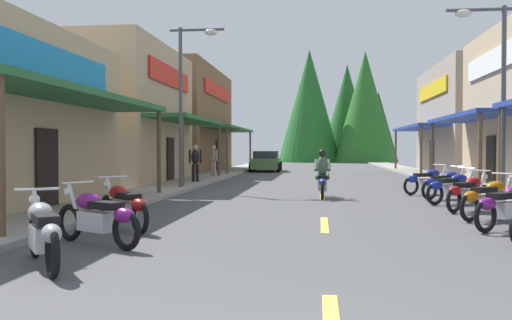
{
  "coord_description": "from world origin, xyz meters",
  "views": [
    {
      "loc": [
        -0.12,
        -2.87,
        1.6
      ],
      "look_at": [
        -3.75,
        29.38,
        0.91
      ],
      "focal_mm": 39.23,
      "sensor_mm": 36.0,
      "label": 1
    }
  ],
  "objects": [
    {
      "name": "ground",
      "position": [
        0.0,
        24.38,
        -0.05
      ],
      "size": [
        9.88,
        78.76,
        0.1
      ],
      "primitive_type": "cube",
      "color": "#4C4C4F"
    },
    {
      "name": "sidewalk_left",
      "position": [
        -5.98,
        24.38,
        0.06
      ],
      "size": [
        2.08,
        78.76,
        0.12
      ],
      "primitive_type": "cube",
      "color": "#9E9991",
      "rests_on": "ground"
    },
    {
      "name": "sidewalk_right",
      "position": [
        5.98,
        24.38,
        0.06
      ],
      "size": [
        2.08,
        78.76,
        0.12
      ],
      "primitive_type": "cube",
      "color": "gray",
      "rests_on": "ground"
    },
    {
      "name": "centerline_dashes",
      "position": [
        0.0,
        28.31,
        0.01
      ],
      "size": [
        0.16,
        53.74,
        0.01
      ],
      "color": "#E0C64C",
      "rests_on": "ground"
    },
    {
      "name": "storefront_left_middle",
      "position": [
        -10.92,
        22.45,
        3.15
      ],
      "size": [
        9.68,
        9.34,
        6.31
      ],
      "color": "tan",
      "rests_on": "ground"
    },
    {
      "name": "storefront_left_far",
      "position": [
        -11.42,
        34.64,
        3.49
      ],
      "size": [
        10.67,
        12.65,
        6.98
      ],
      "color": "brown",
      "rests_on": "ground"
    },
    {
      "name": "storefront_right_far",
      "position": [
        10.88,
        33.4,
        3.37
      ],
      "size": [
        9.59,
        11.71,
        6.74
      ],
      "color": "gray",
      "rests_on": "ground"
    },
    {
      "name": "streetlamp_left",
      "position": [
        -5.03,
        17.89,
        4.02
      ],
      "size": [
        2.08,
        0.3,
        6.16
      ],
      "color": "#474C51",
      "rests_on": "ground"
    },
    {
      "name": "streetlamp_right",
      "position": [
        5.01,
        14.49,
        3.83
      ],
      "size": [
        2.08,
        0.3,
        5.83
      ],
      "color": "#474C51",
      "rests_on": "ground"
    },
    {
      "name": "motorcycle_parked_right_1",
      "position": [
        3.56,
        8.5,
        0.49
      ],
      "size": [
        1.72,
        1.43,
        1.04
      ],
      "rotation": [
        0.0,
        0.0,
        0.68
      ],
      "color": "black",
      "rests_on": "ground"
    },
    {
      "name": "motorcycle_parked_right_2",
      "position": [
        3.68,
        10.11,
        0.49
      ],
      "size": [
        1.71,
        1.45,
        1.04
      ],
      "rotation": [
        0.0,
        0.0,
        0.69
      ],
      "color": "black",
      "rests_on": "ground"
    },
    {
      "name": "motorcycle_parked_right_3",
      "position": [
        3.67,
        11.82,
        0.49
      ],
      "size": [
        1.53,
        1.63,
        1.04
      ],
      "rotation": [
        0.0,
        0.0,
        0.82
      ],
      "color": "black",
      "rests_on": "ground"
    },
    {
      "name": "motorcycle_parked_right_4",
      "position": [
        3.71,
        13.64,
        0.49
      ],
      "size": [
        1.82,
        1.29,
        1.04
      ],
      "rotation": [
        0.0,
        0.0,
        0.6
      ],
      "color": "black",
      "rests_on": "ground"
    },
    {
      "name": "motorcycle_parked_right_5",
      "position": [
        3.85,
        15.2,
        0.49
      ],
      "size": [
        1.81,
        1.31,
        1.04
      ],
      "rotation": [
        0.0,
        0.0,
        0.61
      ],
      "color": "black",
      "rests_on": "ground"
    },
    {
      "name": "motorcycle_parked_right_6",
      "position": [
        3.62,
        16.95,
        0.49
      ],
      "size": [
        1.89,
        1.19,
        1.04
      ],
      "rotation": [
        0.0,
        0.0,
        0.54
      ],
      "color": "black",
      "rests_on": "ground"
    },
    {
      "name": "motorcycle_parked_left_0",
      "position": [
        -3.79,
        4.22,
        0.49
      ],
      "size": [
        1.33,
        1.8,
        1.04
      ],
      "rotation": [
        0.0,
        0.0,
        2.19
      ],
      "color": "black",
      "rests_on": "ground"
    },
    {
      "name": "motorcycle_parked_left_1",
      "position": [
        -3.72,
        5.91,
        0.49
      ],
      "size": [
        1.88,
        1.19,
        1.04
      ],
      "rotation": [
        0.0,
        0.0,
        2.6
      ],
      "color": "black",
      "rests_on": "ground"
    },
    {
      "name": "motorcycle_parked_left_2",
      "position": [
        -3.91,
        7.64,
        0.49
      ],
      "size": [
        1.56,
        1.61,
        1.04
      ],
      "rotation": [
        0.0,
        0.0,
        2.34
      ],
      "color": "black",
      "rests_on": "ground"
    },
    {
      "name": "rider_cruising_lead",
      "position": [
        -0.01,
        15.18,
        0.66
      ],
      "size": [
        0.6,
        2.14,
        1.57
      ],
      "rotation": [
        0.0,
        0.0,
        1.57
      ],
      "color": "black",
      "rests_on": "ground"
    },
    {
      "name": "pedestrian_by_shop",
      "position": [
        -5.63,
        26.04,
        1.03
      ],
      "size": [
        0.49,
        0.42,
        1.77
      ],
      "rotation": [
        0.0,
        0.0,
        4.11
      ],
      "color": "#B2A599",
      "rests_on": "ground"
    },
    {
      "name": "pedestrian_browsing",
      "position": [
        -5.57,
        21.43,
        1.03
      ],
      "size": [
        0.56,
        0.32,
        1.77
      ],
      "rotation": [
        0.0,
        0.0,
        1.74
      ],
      "color": "black",
      "rests_on": "ground"
    },
    {
      "name": "parked_car_curbside",
      "position": [
        -3.74,
        35.41,
        0.69
      ],
      "size": [
        2.14,
        4.34,
        1.4
      ],
      "rotation": [
        0.0,
        0.0,
        1.59
      ],
      "color": "#4C723F",
      "rests_on": "ground"
    },
    {
      "name": "treeline_backdrop",
      "position": [
        2.77,
        63.29,
        5.94
      ],
      "size": [
        13.71,
        13.82,
        13.02
      ],
      "color": "#225623",
      "rests_on": "ground"
    }
  ]
}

